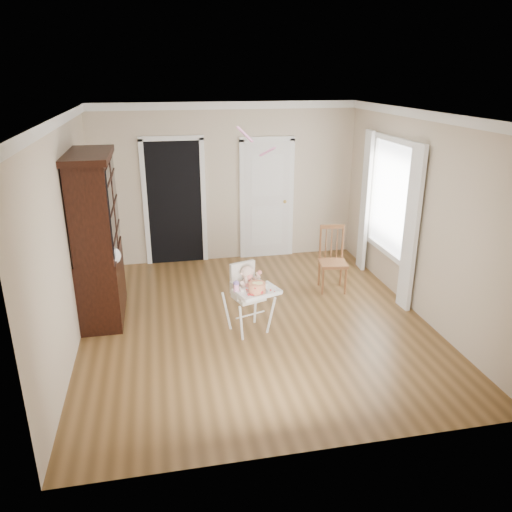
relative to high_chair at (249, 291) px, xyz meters
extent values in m
plane|color=brown|center=(0.13, 0.24, -0.57)|extent=(5.00, 5.00, 0.00)
plane|color=white|center=(0.13, 0.24, 2.13)|extent=(5.00, 5.00, 0.00)
plane|color=beige|center=(0.13, 2.74, 0.78)|extent=(4.50, 0.00, 4.50)
plane|color=beige|center=(-2.12, 0.24, 0.78)|extent=(0.00, 5.00, 5.00)
plane|color=beige|center=(2.38, 0.24, 0.78)|extent=(0.00, 5.00, 5.00)
cube|color=black|center=(-0.77, 2.73, 0.48)|extent=(0.90, 0.03, 2.10)
cube|color=white|center=(-1.26, 2.72, 0.48)|extent=(0.08, 0.05, 2.18)
cube|color=white|center=(-0.28, 2.72, 0.48)|extent=(0.08, 0.05, 2.18)
cube|color=white|center=(-0.77, 2.72, 1.57)|extent=(1.06, 0.05, 0.08)
cube|color=white|center=(0.83, 2.72, 0.46)|extent=(0.80, 0.05, 2.05)
cube|color=white|center=(0.39, 2.72, 0.46)|extent=(0.08, 0.05, 2.13)
cube|color=white|center=(1.27, 2.72, 0.46)|extent=(0.08, 0.05, 2.13)
sphere|color=gold|center=(1.15, 2.68, 0.43)|extent=(0.06, 0.06, 0.06)
cube|color=white|center=(2.36, 1.04, 0.83)|extent=(0.02, 1.20, 1.60)
cube|color=white|center=(2.34, 1.04, 1.67)|extent=(0.06, 1.36, 0.08)
cube|color=white|center=(2.28, 0.26, 0.58)|extent=(0.08, 0.28, 2.30)
cube|color=white|center=(2.28, 1.82, 0.58)|extent=(0.08, 0.28, 2.30)
cylinder|color=white|center=(-0.14, -0.25, -0.32)|extent=(0.09, 0.13, 0.53)
cylinder|color=white|center=(0.26, -0.11, -0.32)|extent=(0.13, 0.09, 0.53)
cylinder|color=white|center=(-0.27, 0.12, -0.32)|extent=(0.13, 0.09, 0.53)
cylinder|color=white|center=(0.14, 0.26, -0.32)|extent=(0.09, 0.13, 0.53)
cylinder|color=white|center=(0.01, -0.04, -0.32)|extent=(0.40, 0.15, 0.02)
cube|color=silver|center=(0.00, 0.00, -0.08)|extent=(0.42, 0.41, 0.07)
cube|color=silver|center=(-0.16, -0.05, 0.03)|extent=(0.13, 0.30, 0.16)
cube|color=silver|center=(0.16, 0.06, 0.03)|extent=(0.13, 0.30, 0.16)
cube|color=silver|center=(-0.05, 0.15, 0.14)|extent=(0.34, 0.16, 0.39)
cube|color=white|center=(0.07, -0.20, 0.06)|extent=(0.59, 0.50, 0.03)
cube|color=white|center=(0.12, -0.36, 0.08)|extent=(0.48, 0.19, 0.04)
ellipsoid|color=beige|center=(-0.01, 0.03, 0.05)|extent=(0.22, 0.20, 0.23)
sphere|color=beige|center=(-0.01, 0.03, 0.24)|extent=(0.20, 0.20, 0.16)
sphere|color=red|center=(0.01, -0.02, 0.10)|extent=(0.12, 0.12, 0.12)
sphere|color=red|center=(-0.01, -0.05, 0.20)|extent=(0.06, 0.06, 0.06)
sphere|color=red|center=(0.14, 0.01, 0.23)|extent=(0.05, 0.05, 0.05)
cylinder|color=silver|center=(0.06, -0.22, 0.08)|extent=(0.27, 0.27, 0.01)
cylinder|color=red|center=(0.06, -0.22, 0.14)|extent=(0.21, 0.21, 0.11)
cylinder|color=#F2E08C|center=(0.09, -0.23, 0.19)|extent=(0.09, 0.09, 0.02)
cylinder|color=pink|center=(-0.18, -0.17, 0.13)|extent=(0.07, 0.07, 0.10)
cylinder|color=#7F61AB|center=(-0.18, -0.17, 0.19)|extent=(0.07, 0.07, 0.03)
cone|color=#7F61AB|center=(-0.18, -0.17, 0.23)|extent=(0.02, 0.02, 0.04)
cube|color=black|center=(-1.86, 0.85, -0.11)|extent=(0.51, 1.24, 0.93)
cube|color=black|center=(-1.86, 0.85, 0.98)|extent=(0.47, 1.24, 1.24)
cube|color=black|center=(-1.61, 0.54, 0.98)|extent=(0.02, 0.54, 1.08)
cube|color=black|center=(-1.61, 1.16, 0.98)|extent=(0.02, 0.54, 1.08)
cube|color=black|center=(-1.86, 0.85, 1.61)|extent=(0.56, 1.32, 0.08)
ellipsoid|color=white|center=(-1.65, 0.49, 0.41)|extent=(0.21, 0.16, 0.23)
cube|color=brown|center=(1.49, 1.04, -0.14)|extent=(0.46, 0.46, 0.05)
cylinder|color=brown|center=(1.29, 0.90, -0.35)|extent=(0.03, 0.03, 0.43)
cylinder|color=brown|center=(1.63, 0.85, -0.35)|extent=(0.03, 0.03, 0.43)
cylinder|color=brown|center=(1.35, 1.24, -0.35)|extent=(0.03, 0.03, 0.43)
cylinder|color=brown|center=(1.69, 1.18, -0.35)|extent=(0.03, 0.03, 0.43)
cylinder|color=brown|center=(1.35, 1.25, 0.14)|extent=(0.03, 0.03, 0.55)
cylinder|color=brown|center=(1.69, 1.19, 0.14)|extent=(0.03, 0.03, 0.55)
cube|color=brown|center=(1.52, 1.22, 0.39)|extent=(0.36, 0.09, 0.06)
camera|label=1|loc=(-1.04, -5.63, 2.58)|focal=35.00mm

